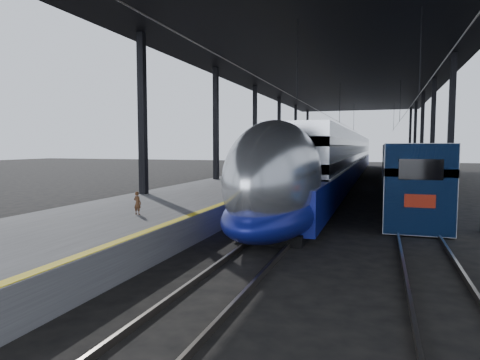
% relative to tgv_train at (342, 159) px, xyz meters
% --- Properties ---
extents(ground, '(160.00, 160.00, 0.00)m').
position_rel_tgv_train_xyz_m(ground, '(-2.00, -28.81, -2.11)').
color(ground, black).
rests_on(ground, ground).
extents(platform, '(6.00, 80.00, 1.00)m').
position_rel_tgv_train_xyz_m(platform, '(-5.50, -8.81, -1.61)').
color(platform, '#4C4C4F').
rests_on(platform, ground).
extents(yellow_strip, '(0.30, 80.00, 0.01)m').
position_rel_tgv_train_xyz_m(yellow_strip, '(-2.70, -8.81, -1.11)').
color(yellow_strip, gold).
rests_on(yellow_strip, platform).
extents(rails, '(6.52, 80.00, 0.16)m').
position_rel_tgv_train_xyz_m(rails, '(2.50, -8.81, -2.03)').
color(rails, slate).
rests_on(rails, ground).
extents(canopy, '(18.00, 75.00, 9.47)m').
position_rel_tgv_train_xyz_m(canopy, '(-0.10, -8.81, 7.00)').
color(canopy, black).
rests_on(canopy, ground).
extents(tgv_train, '(3.15, 65.20, 4.52)m').
position_rel_tgv_train_xyz_m(tgv_train, '(0.00, 0.00, 0.00)').
color(tgv_train, '#B3B6BA').
rests_on(tgv_train, ground).
extents(second_train, '(2.57, 56.05, 3.53)m').
position_rel_tgv_train_xyz_m(second_train, '(5.00, 1.55, -0.32)').
color(second_train, navy).
rests_on(second_train, ground).
extents(child, '(0.33, 0.25, 0.82)m').
position_rel_tgv_train_xyz_m(child, '(-4.56, -29.64, -0.70)').
color(child, '#482B18').
rests_on(child, platform).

